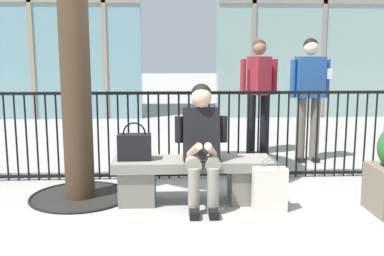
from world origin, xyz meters
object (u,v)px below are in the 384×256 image
stone_bench (192,176)px  bystander_further_back (259,88)px  handbag_on_bench (135,146)px  bystander_at_railing (309,90)px  shopping_bag (270,189)px  seated_person_with_phone (202,142)px

stone_bench → bystander_further_back: bearing=63.6°
handbag_on_bench → bystander_further_back: (1.67, 2.21, 0.41)m
stone_bench → handbag_on_bench: 0.66m
bystander_at_railing → bystander_further_back: 0.79m
handbag_on_bench → bystander_at_railing: bystander_at_railing is taller
stone_bench → shopping_bag: 0.79m
stone_bench → handbag_on_bench: bearing=-179.0°
handbag_on_bench → bystander_at_railing: size_ratio=0.22×
stone_bench → bystander_at_railing: 2.52m
stone_bench → seated_person_with_phone: seated_person_with_phone is taller
bystander_at_railing → bystander_further_back: size_ratio=1.00×
seated_person_with_phone → bystander_further_back: size_ratio=0.71×
seated_person_with_phone → bystander_further_back: bearing=66.6°
stone_bench → bystander_further_back: size_ratio=0.94×
shopping_bag → seated_person_with_phone: bearing=165.5°
bystander_at_railing → shopping_bag: bearing=-116.0°
seated_person_with_phone → handbag_on_bench: seated_person_with_phone is taller
seated_person_with_phone → shopping_bag: size_ratio=2.33×
stone_bench → bystander_further_back: 2.56m
handbag_on_bench → bystander_further_back: bystander_further_back is taller
seated_person_with_phone → bystander_at_railing: bystander_at_railing is taller
stone_bench → shopping_bag: size_ratio=3.08×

